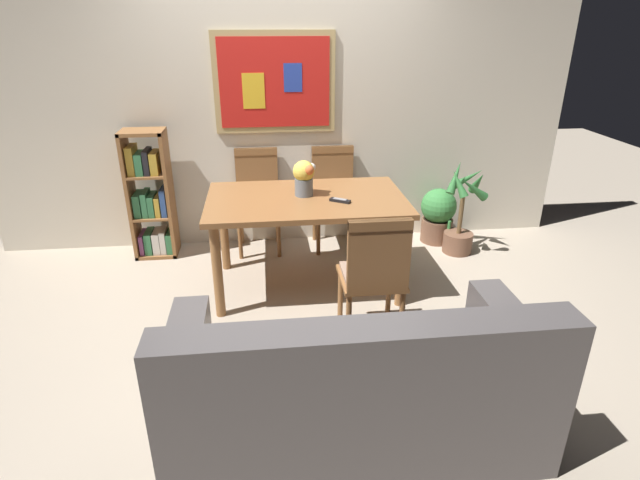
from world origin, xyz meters
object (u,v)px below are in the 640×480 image
Objects in this scene: dining_chair_far_left at (258,192)px; leather_couch at (355,389)px; potted_palm at (461,219)px; dining_table at (306,209)px; bookshelf at (151,200)px; potted_ivy at (438,215)px; flower_vase at (304,176)px; tv_remote at (340,200)px; dining_chair_far_right at (334,189)px; dining_chair_near_right at (374,270)px.

dining_chair_far_left reaches higher than leather_couch.
leather_couch is 2.15× the size of potted_palm.
dining_table is 1.32× the size of bookshelf.
dining_table is at bearing -150.71° from potted_ivy.
tv_remote is (0.25, -0.18, -0.14)m from flower_vase.
leather_couch is 1.58m from tv_remote.
leather_couch is 1.79m from flower_vase.
tv_remote is at bearing -36.33° from flower_vase.
dining_table is 0.25m from flower_vase.
dining_chair_far_right is at bearing 84.52° from leather_couch.
leather_couch is at bearing -79.35° from dining_chair_far_left.
dining_table is at bearing -111.95° from dining_chair_far_right.
dining_chair_near_right is 1.86m from potted_ivy.
potted_ivy is (0.96, 1.57, -0.27)m from dining_chair_near_right.
dining_chair_near_right is at bearing -121.57° from potted_ivy.
dining_chair_near_right is 3.41× the size of flower_vase.
dining_chair_far_left is at bearing 123.09° from tv_remote.
tv_remote is at bearing -95.26° from dining_chair_far_right.
leather_couch reaches higher than tv_remote.
bookshelf is at bearing 150.39° from tv_remote.
dining_chair_far_right is (0.32, 0.80, -0.11)m from dining_table.
potted_ivy is at bearing 38.82° from tv_remote.
bookshelf reaches higher than potted_ivy.
leather_couch is 6.74× the size of flower_vase.
dining_chair_near_right reaches higher than potted_ivy.
leather_couch is at bearing -117.28° from potted_ivy.
dining_chair_far_right is at bearing 66.02° from flower_vase.
dining_chair_near_right reaches higher than leather_couch.
dining_chair_near_right is 0.74m from tv_remote.
dining_chair_near_right is (0.35, -0.83, -0.11)m from dining_table.
flower_vase reaches higher than dining_chair_far_left.
tv_remote is (-1.07, -0.86, 0.49)m from potted_ivy.
flower_vase reaches higher than dining_table.
bookshelf reaches higher than dining_chair_far_right.
potted_palm is at bearing 18.27° from dining_table.
potted_palm is at bearing 16.24° from flower_vase.
dining_chair_near_right is 5.86× the size of tv_remote.
dining_chair_far_left is 0.81× the size of bookshelf.
tv_remote reaches higher than dining_table.
dining_chair_far_right is 0.81× the size of bookshelf.
dining_table is 1.62× the size of dining_chair_far_right.
tv_remote is (0.61, -0.93, 0.22)m from dining_chair_far_left.
dining_chair_far_left is at bearing 114.75° from dining_table.
bookshelf is at bearing -177.90° from dining_chair_far_right.
dining_chair_far_right is 1.62m from bookshelf.
bookshelf reaches higher than leather_couch.
dining_chair_near_right is 1.09× the size of potted_palm.
dining_chair_far_left is at bearing 113.80° from dining_chair_near_right.
dining_chair_far_right reaches higher than leather_couch.
bookshelf is 2.74m from potted_palm.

